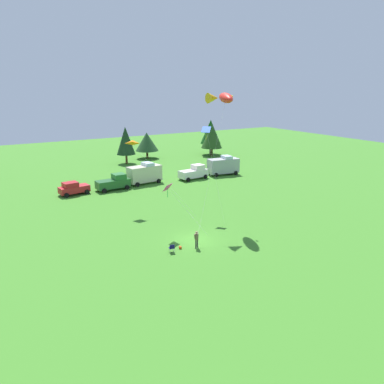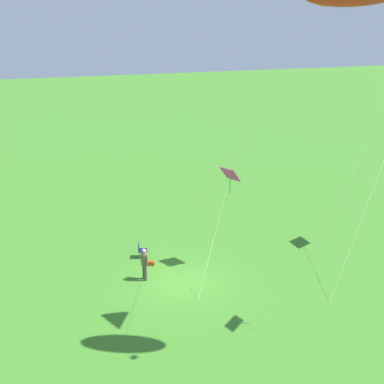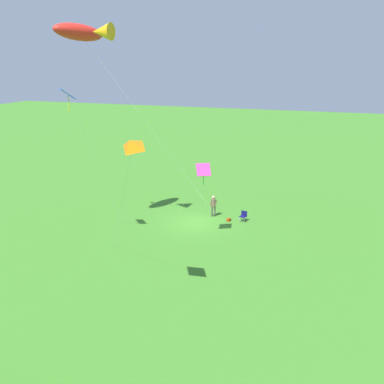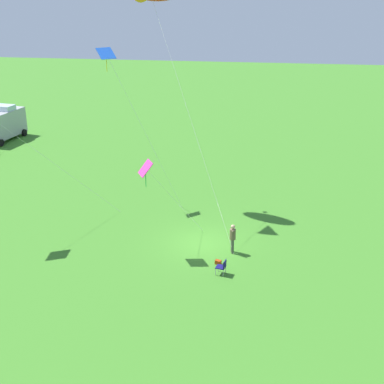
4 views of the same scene
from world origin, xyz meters
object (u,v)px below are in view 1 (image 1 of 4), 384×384
at_px(person_kite_flyer, 197,238).
at_px(kite_delta_orange, 133,142).
at_px(car_red_sedan, 73,188).
at_px(van_motorhome_grey, 223,165).
at_px(kite_large_fish, 223,98).
at_px(truck_green_flatbed, 114,182).
at_px(backpack_on_grass, 180,248).
at_px(kite_diamond_blue, 207,132).
at_px(truck_white_pickup, 194,172).
at_px(van_camper_beige, 145,173).
at_px(kite_diamond_rainbow, 168,189).
at_px(folding_chair, 172,248).

relative_size(person_kite_flyer, kite_delta_orange, 0.20).
relative_size(car_red_sedan, van_motorhome_grey, 0.78).
relative_size(kite_large_fish, kite_delta_orange, 1.64).
distance_m(car_red_sedan, truck_green_flatbed, 6.00).
relative_size(person_kite_flyer, truck_green_flatbed, 0.34).
bearing_deg(kite_delta_orange, backpack_on_grass, -94.63).
bearing_deg(car_red_sedan, kite_large_fish, 116.64).
height_order(backpack_on_grass, kite_diamond_blue, kite_diamond_blue).
xyz_separation_m(car_red_sedan, truck_white_pickup, (19.94, -0.58, 0.15)).
height_order(van_camper_beige, kite_diamond_rainbow, kite_diamond_rainbow).
bearing_deg(folding_chair, kite_large_fish, -46.54).
xyz_separation_m(person_kite_flyer, van_motorhome_grey, (20.26, 24.41, 0.62)).
distance_m(person_kite_flyer, van_camper_beige, 26.37).
distance_m(backpack_on_grass, kite_diamond_rainbow, 6.39).
xyz_separation_m(van_camper_beige, kite_large_fish, (1.28, -19.56, 12.24)).
height_order(folding_chair, kite_large_fish, kite_large_fish).
bearing_deg(truck_green_flatbed, car_red_sedan, 173.67).
bearing_deg(person_kite_flyer, kite_diamond_blue, -51.27).
relative_size(van_camper_beige, kite_diamond_rainbow, 1.03).
bearing_deg(truck_green_flatbed, van_camper_beige, 8.43).
height_order(car_red_sedan, kite_diamond_rainbow, kite_diamond_rainbow).
relative_size(car_red_sedan, van_camper_beige, 0.79).
distance_m(folding_chair, car_red_sedan, 24.81).
distance_m(folding_chair, kite_diamond_rainbow, 6.57).
xyz_separation_m(backpack_on_grass, car_red_sedan, (-4.30, 24.26, 0.84)).
bearing_deg(kite_diamond_blue, folding_chair, -137.16).
bearing_deg(kite_delta_orange, van_camper_beige, 60.96).
height_order(folding_chair, kite_diamond_rainbow, kite_diamond_rainbow).
bearing_deg(backpack_on_grass, kite_large_fish, 33.04).
relative_size(van_camper_beige, van_motorhome_grey, 0.99).
bearing_deg(folding_chair, person_kite_flyer, -84.86).
bearing_deg(kite_delta_orange, kite_diamond_rainbow, -91.64).
bearing_deg(truck_white_pickup, van_motorhome_grey, -5.08).
xyz_separation_m(kite_diamond_blue, kite_delta_orange, (-7.01, 5.91, -1.43)).
relative_size(backpack_on_grass, van_motorhome_grey, 0.06).
height_order(car_red_sedan, truck_white_pickup, truck_white_pickup).
bearing_deg(truck_white_pickup, folding_chair, -130.75).
distance_m(car_red_sedan, van_camper_beige, 11.57).
relative_size(truck_green_flatbed, kite_delta_orange, 0.57).
bearing_deg(kite_delta_orange, van_motorhome_grey, 25.06).
bearing_deg(van_motorhome_grey, backpack_on_grass, -124.65).
bearing_deg(person_kite_flyer, van_camper_beige, -26.85).
height_order(backpack_on_grass, kite_diamond_rainbow, kite_diamond_rainbow).
bearing_deg(kite_large_fish, kite_diamond_rainbow, -169.31).
bearing_deg(van_motorhome_grey, truck_green_flatbed, -172.72).
xyz_separation_m(folding_chair, kite_diamond_blue, (9.24, 8.57, 9.44)).
height_order(person_kite_flyer, car_red_sedan, car_red_sedan).
xyz_separation_m(kite_diamond_rainbow, kite_delta_orange, (0.29, 10.06, 3.54)).
bearing_deg(person_kite_flyer, kite_diamond_rainbow, -6.98).
relative_size(car_red_sedan, kite_delta_orange, 0.49).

